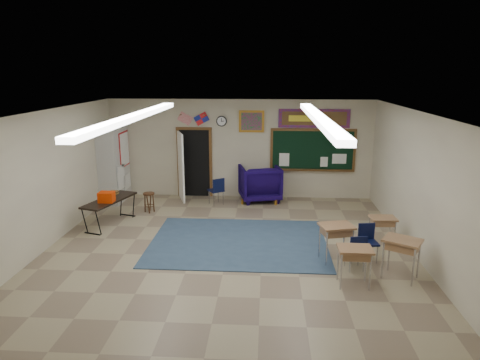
# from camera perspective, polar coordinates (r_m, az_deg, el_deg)

# --- Properties ---
(floor) EXTENTS (9.00, 9.00, 0.00)m
(floor) POSITION_cam_1_polar(r_m,az_deg,el_deg) (9.19, -1.80, -10.19)
(floor) COLOR gray
(floor) RESTS_ON ground
(back_wall) EXTENTS (8.00, 0.04, 3.00)m
(back_wall) POSITION_cam_1_polar(r_m,az_deg,el_deg) (13.06, -0.01, 4.15)
(back_wall) COLOR beige
(back_wall) RESTS_ON floor
(front_wall) EXTENTS (8.00, 0.04, 3.00)m
(front_wall) POSITION_cam_1_polar(r_m,az_deg,el_deg) (4.55, -7.48, -16.49)
(front_wall) COLOR beige
(front_wall) RESTS_ON floor
(left_wall) EXTENTS (0.04, 9.00, 3.00)m
(left_wall) POSITION_cam_1_polar(r_m,az_deg,el_deg) (9.89, -25.63, -0.64)
(left_wall) COLOR beige
(left_wall) RESTS_ON floor
(right_wall) EXTENTS (0.04, 9.00, 3.00)m
(right_wall) POSITION_cam_1_polar(r_m,az_deg,el_deg) (9.21, 23.74, -1.47)
(right_wall) COLOR beige
(right_wall) RESTS_ON floor
(ceiling) EXTENTS (8.00, 9.00, 0.04)m
(ceiling) POSITION_cam_1_polar(r_m,az_deg,el_deg) (8.40, -1.97, 8.76)
(ceiling) COLOR beige
(ceiling) RESTS_ON back_wall
(area_rug) EXTENTS (4.00, 3.00, 0.02)m
(area_rug) POSITION_cam_1_polar(r_m,az_deg,el_deg) (9.91, -0.21, -8.25)
(area_rug) COLOR #354C66
(area_rug) RESTS_ON floor
(fluorescent_strips) EXTENTS (3.86, 6.00, 0.10)m
(fluorescent_strips) POSITION_cam_1_polar(r_m,az_deg,el_deg) (8.41, -1.96, 8.35)
(fluorescent_strips) COLOR white
(fluorescent_strips) RESTS_ON ceiling
(doorway) EXTENTS (1.10, 0.89, 2.16)m
(doorway) POSITION_cam_1_polar(r_m,az_deg,el_deg) (13.18, -6.59, 2.18)
(doorway) COLOR black
(doorway) RESTS_ON back_wall
(chalkboard) EXTENTS (2.55, 0.14, 1.30)m
(chalkboard) POSITION_cam_1_polar(r_m,az_deg,el_deg) (13.07, 9.67, 3.79)
(chalkboard) COLOR brown
(chalkboard) RESTS_ON back_wall
(bulletin_board) EXTENTS (2.10, 0.05, 0.55)m
(bulletin_board) POSITION_cam_1_polar(r_m,az_deg,el_deg) (12.94, 9.85, 8.09)
(bulletin_board) COLOR #B51A0F
(bulletin_board) RESTS_ON back_wall
(framed_art_print) EXTENTS (0.75, 0.05, 0.65)m
(framed_art_print) POSITION_cam_1_polar(r_m,az_deg,el_deg) (12.88, 1.55, 7.82)
(framed_art_print) COLOR #AC7321
(framed_art_print) RESTS_ON back_wall
(wall_clock) EXTENTS (0.32, 0.05, 0.32)m
(wall_clock) POSITION_cam_1_polar(r_m,az_deg,el_deg) (12.94, -2.47, 7.85)
(wall_clock) COLOR black
(wall_clock) RESTS_ON back_wall
(wall_flags) EXTENTS (1.16, 0.06, 0.70)m
(wall_flags) POSITION_cam_1_polar(r_m,az_deg,el_deg) (13.02, -6.26, 8.39)
(wall_flags) COLOR red
(wall_flags) RESTS_ON back_wall
(storage_cabinet) EXTENTS (0.59, 1.25, 2.20)m
(storage_cabinet) POSITION_cam_1_polar(r_m,az_deg,el_deg) (13.27, -16.42, 1.95)
(storage_cabinet) COLOR #B3B2AE
(storage_cabinet) RESTS_ON floor
(wingback_armchair) EXTENTS (1.39, 1.41, 1.08)m
(wingback_armchair) POSITION_cam_1_polar(r_m,az_deg,el_deg) (12.90, 2.63, -0.37)
(wingback_armchair) COLOR #0F0537
(wingback_armchair) RESTS_ON floor
(student_chair_reading) EXTENTS (0.56, 0.56, 0.81)m
(student_chair_reading) POSITION_cam_1_polar(r_m,az_deg,el_deg) (12.51, -3.22, -1.48)
(student_chair_reading) COLOR black
(student_chair_reading) RESTS_ON floor
(student_chair_desk_a) EXTENTS (0.43, 0.43, 0.75)m
(student_chair_desk_a) POSITION_cam_1_polar(r_m,az_deg,el_deg) (8.81, 15.06, -9.18)
(student_chair_desk_a) COLOR black
(student_chair_desk_a) RESTS_ON floor
(student_chair_desk_b) EXTENTS (0.43, 0.43, 0.76)m
(student_chair_desk_b) POSITION_cam_1_polar(r_m,az_deg,el_deg) (9.25, 16.74, -8.11)
(student_chair_desk_b) COLOR black
(student_chair_desk_b) RESTS_ON floor
(student_desk_front_left) EXTENTS (0.76, 0.64, 0.79)m
(student_desk_front_left) POSITION_cam_1_polar(r_m,az_deg,el_deg) (9.04, 12.64, -7.94)
(student_desk_front_left) COLOR #976B46
(student_desk_front_left) RESTS_ON floor
(student_desk_front_right) EXTENTS (0.57, 0.44, 0.67)m
(student_desk_front_right) POSITION_cam_1_polar(r_m,az_deg,el_deg) (10.12, 18.42, -6.32)
(student_desk_front_right) COLOR #976B46
(student_desk_front_right) RESTS_ON floor
(student_desk_back_left) EXTENTS (0.62, 0.46, 0.73)m
(student_desk_back_left) POSITION_cam_1_polar(r_m,az_deg,el_deg) (8.17, 14.96, -10.83)
(student_desk_back_left) COLOR #976B46
(student_desk_back_left) RESTS_ON floor
(student_desk_back_right) EXTENTS (0.82, 0.76, 0.79)m
(student_desk_back_right) POSITION_cam_1_polar(r_m,az_deg,el_deg) (8.68, 20.68, -9.53)
(student_desk_back_right) COLOR #976B46
(student_desk_back_right) RESTS_ON floor
(folding_table) EXTENTS (1.00, 1.72, 0.93)m
(folding_table) POSITION_cam_1_polar(r_m,az_deg,el_deg) (11.35, -16.91, -3.96)
(folding_table) COLOR black
(folding_table) RESTS_ON floor
(wooden_stool) EXTENTS (0.31, 0.31, 0.55)m
(wooden_stool) POSITION_cam_1_polar(r_m,az_deg,el_deg) (12.12, -12.01, -2.91)
(wooden_stool) COLOR #4D2D17
(wooden_stool) RESTS_ON floor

